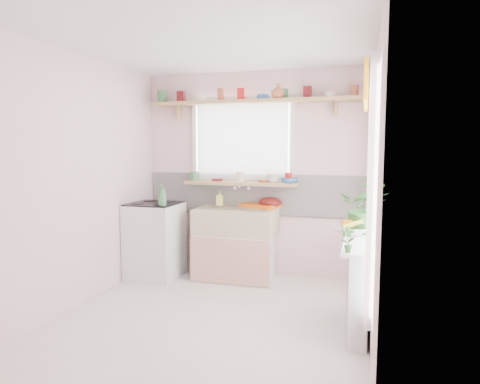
% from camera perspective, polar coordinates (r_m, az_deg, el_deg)
% --- Properties ---
extents(room, '(3.20, 3.20, 3.20)m').
position_cam_1_polar(room, '(4.45, 7.82, 3.22)').
color(room, silver).
rests_on(room, ground).
extents(sink_unit, '(0.95, 0.65, 1.11)m').
position_cam_1_polar(sink_unit, '(5.18, -0.56, -6.82)').
color(sink_unit, white).
rests_on(sink_unit, ground).
extents(cooker, '(0.58, 0.58, 0.93)m').
position_cam_1_polar(cooker, '(5.31, -11.26, -6.30)').
color(cooker, white).
rests_on(cooker, ground).
extents(radiator_ledge, '(0.22, 0.95, 0.78)m').
position_cam_1_polar(radiator_ledge, '(3.92, 15.56, -11.84)').
color(radiator_ledge, white).
rests_on(radiator_ledge, ground).
extents(windowsill, '(1.40, 0.22, 0.04)m').
position_cam_1_polar(windowsill, '(5.24, 0.03, 1.19)').
color(windowsill, tan).
rests_on(windowsill, room).
extents(pine_shelf, '(2.52, 0.24, 0.04)m').
position_cam_1_polar(pine_shelf, '(5.20, 1.62, 11.96)').
color(pine_shelf, tan).
rests_on(pine_shelf, room).
extents(shelf_crockery, '(2.47, 0.11, 0.12)m').
position_cam_1_polar(shelf_crockery, '(5.22, 1.37, 12.77)').
color(shelf_crockery, '#3F7F4C').
rests_on(shelf_crockery, pine_shelf).
extents(sill_crockery, '(1.35, 0.11, 0.12)m').
position_cam_1_polar(sill_crockery, '(5.24, 0.03, 2.02)').
color(sill_crockery, '#3F7F4C').
rests_on(sill_crockery, windowsill).
extents(dish_tray, '(0.52, 0.47, 0.04)m').
position_cam_1_polar(dish_tray, '(5.23, 2.76, -1.80)').
color(dish_tray, orange).
rests_on(dish_tray, sink_unit).
extents(colander, '(0.30, 0.30, 0.13)m').
position_cam_1_polar(colander, '(5.20, 4.06, -1.38)').
color(colander, '#601310').
rests_on(colander, sink_unit).
extents(jade_plant, '(0.48, 0.43, 0.49)m').
position_cam_1_polar(jade_plant, '(4.17, 16.34, -2.00)').
color(jade_plant, '#2F6629').
rests_on(jade_plant, radiator_ledge).
extents(fruit_bowl, '(0.32, 0.32, 0.08)m').
position_cam_1_polar(fruit_bowl, '(4.11, 14.57, -4.96)').
color(fruit_bowl, silver).
rests_on(fruit_bowl, radiator_ledge).
extents(herb_pot, '(0.11, 0.08, 0.20)m').
position_cam_1_polar(herb_pot, '(3.41, 14.18, -6.18)').
color(herb_pot, '#315F26').
rests_on(herb_pot, radiator_ledge).
extents(soap_bottle_sink, '(0.10, 0.10, 0.19)m').
position_cam_1_polar(soap_bottle_sink, '(5.37, -2.72, -0.80)').
color(soap_bottle_sink, '#E5EC69').
rests_on(soap_bottle_sink, sink_unit).
extents(sill_cup, '(0.13, 0.13, 0.10)m').
position_cam_1_polar(sill_cup, '(5.08, 4.39, 1.81)').
color(sill_cup, beige).
rests_on(sill_cup, windowsill).
extents(sill_bowl, '(0.21, 0.21, 0.06)m').
position_cam_1_polar(sill_bowl, '(5.04, 6.61, 1.54)').
color(sill_bowl, '#3368A8').
rests_on(sill_bowl, windowsill).
extents(shelf_vase, '(0.19, 0.19, 0.17)m').
position_cam_1_polar(shelf_vase, '(5.08, 5.08, 13.26)').
color(shelf_vase, '#AD5C35').
rests_on(shelf_vase, pine_shelf).
extents(cooker_bottle, '(0.11, 0.11, 0.25)m').
position_cam_1_polar(cooker_bottle, '(4.92, -10.33, -0.42)').
color(cooker_bottle, '#3F7F49').
rests_on(cooker_bottle, cooker).
extents(fruit, '(0.20, 0.14, 0.10)m').
position_cam_1_polar(fruit, '(4.11, 14.68, -4.11)').
color(fruit, orange).
rests_on(fruit, fruit_bowl).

